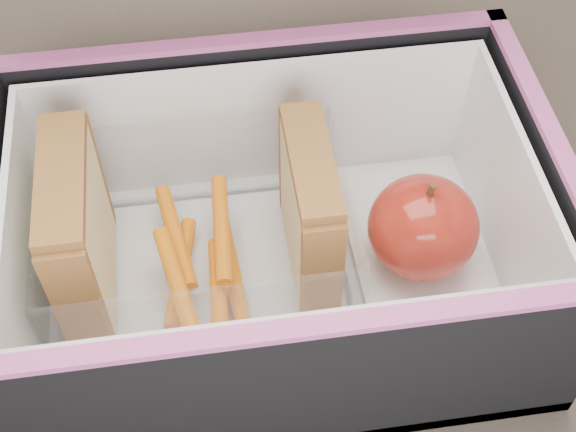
% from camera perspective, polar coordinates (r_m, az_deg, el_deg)
% --- Properties ---
extents(kitchen_table, '(1.20, 0.80, 0.75)m').
position_cam_1_polar(kitchen_table, '(0.61, 4.46, -8.68)').
color(kitchen_table, brown).
rests_on(kitchen_table, ground).
extents(lunch_bag, '(0.32, 0.36, 0.27)m').
position_cam_1_polar(lunch_bag, '(0.47, -1.14, -0.20)').
color(lunch_bag, black).
rests_on(lunch_bag, kitchen_table).
extents(plastic_tub, '(0.18, 0.13, 0.07)m').
position_cam_1_polar(plastic_tub, '(0.49, -6.38, -1.53)').
color(plastic_tub, white).
rests_on(plastic_tub, lunch_bag).
extents(sandwich_left, '(0.03, 0.09, 0.10)m').
position_cam_1_polar(sandwich_left, '(0.48, -14.65, -1.16)').
color(sandwich_left, beige).
rests_on(sandwich_left, plastic_tub).
extents(sandwich_right, '(0.02, 0.09, 0.10)m').
position_cam_1_polar(sandwich_right, '(0.48, 1.56, 0.40)').
color(sandwich_right, beige).
rests_on(sandwich_right, plastic_tub).
extents(carrot_sticks, '(0.05, 0.13, 0.03)m').
position_cam_1_polar(carrot_sticks, '(0.49, -6.22, -3.41)').
color(carrot_sticks, orange).
rests_on(carrot_sticks, plastic_tub).
extents(paper_napkin, '(0.08, 0.08, 0.01)m').
position_cam_1_polar(paper_napkin, '(0.52, 9.15, -3.27)').
color(paper_napkin, white).
rests_on(paper_napkin, lunch_bag).
extents(red_apple, '(0.09, 0.09, 0.07)m').
position_cam_1_polar(red_apple, '(0.49, 9.58, -0.80)').
color(red_apple, maroon).
rests_on(red_apple, paper_napkin).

